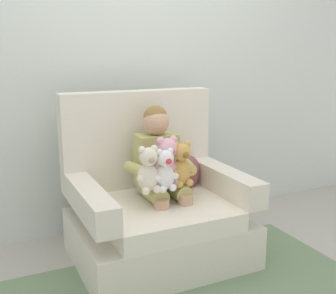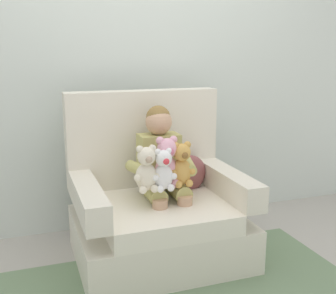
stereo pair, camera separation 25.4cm
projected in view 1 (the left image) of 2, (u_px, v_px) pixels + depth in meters
The scene contains 9 objects.
ground_plane at pixel (159, 259), 2.74m from camera, with size 8.00×8.00×0.00m, color #ADA89E.
back_wall at pixel (119, 53), 3.06m from camera, with size 6.00×0.10×2.60m, color silver.
armchair at pixel (155, 209), 2.72m from camera, with size 1.05×0.85×1.06m.
seated_child at pixel (161, 165), 2.67m from camera, with size 0.45×0.39×0.82m.
plush_cream at pixel (148, 171), 2.44m from camera, with size 0.17×0.13×0.28m.
plush_pink at pixel (167, 163), 2.54m from camera, with size 0.19×0.15×0.31m.
plush_white at pixel (165, 171), 2.48m from camera, with size 0.15×0.12×0.26m.
plush_honey at pixel (182, 165), 2.56m from camera, with size 0.16×0.13×0.28m.
throw_pillow at pixel (185, 173), 2.87m from camera, with size 0.26×0.12×0.26m, color #8C4C4C.
Camera 1 is at (-1.02, -2.29, 1.32)m, focal length 44.97 mm.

